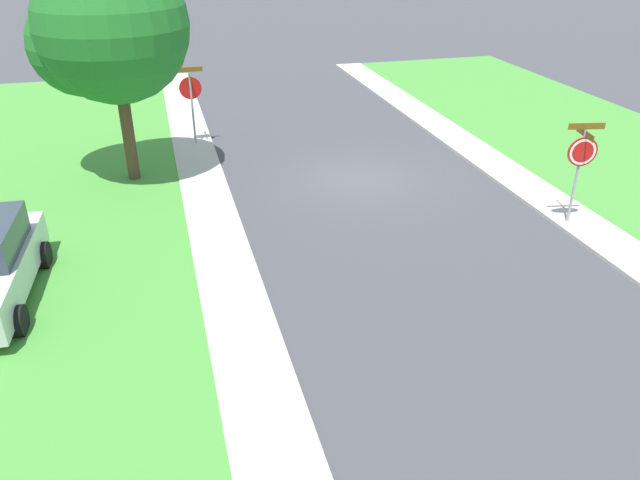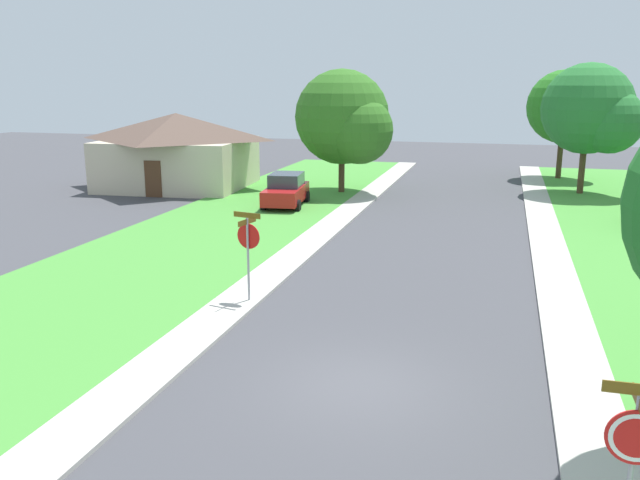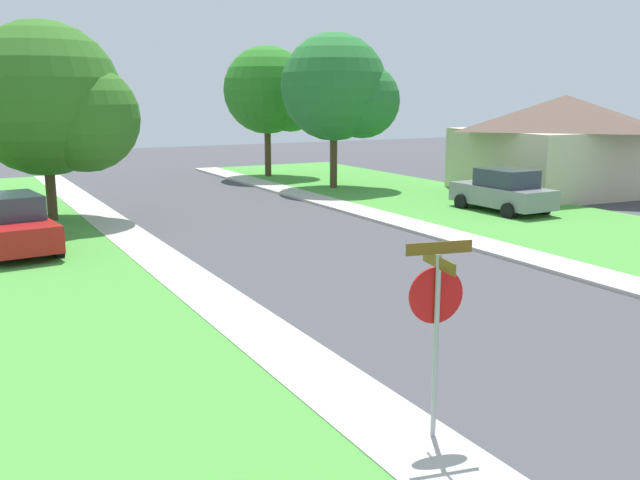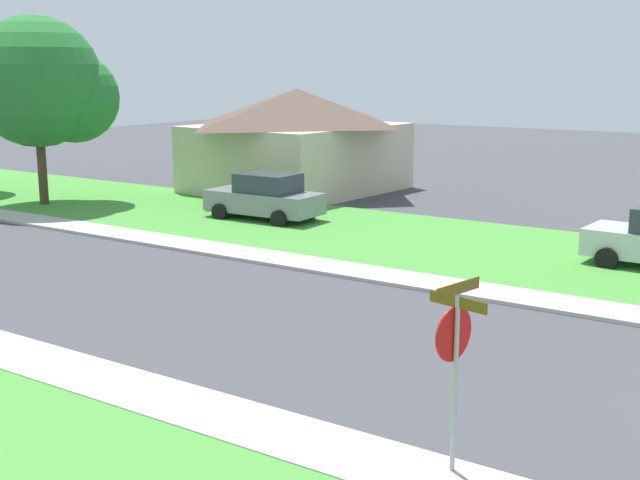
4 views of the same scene
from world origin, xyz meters
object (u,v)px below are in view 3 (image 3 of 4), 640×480
object	(u,v)px
car_grey_driveway_right	(503,191)
tree_across_right	(54,104)
tree_corner_large	(341,91)
house_right_setback	(563,142)
tree_sidewalk_mid	(273,93)
car_red_kerbside_mid	(12,225)
stop_sign_far_corner	(436,308)

from	to	relation	value
car_grey_driveway_right	tree_across_right	distance (m)	17.15
tree_corner_large	house_right_setback	world-z (taller)	tree_corner_large
tree_sidewalk_mid	tree_corner_large	xyz separation A→B (m)	(0.81, -6.20, 0.10)
car_grey_driveway_right	tree_sidewalk_mid	world-z (taller)	tree_sidewalk_mid
car_grey_driveway_right	car_red_kerbside_mid	bearing A→B (deg)	176.31
car_red_kerbside_mid	tree_across_right	size ratio (longest dim) A/B	0.62
car_grey_driveway_right	tree_corner_large	size ratio (longest dim) A/B	0.57
tree_corner_large	car_red_kerbside_mid	bearing A→B (deg)	-152.60
tree_corner_large	tree_across_right	size ratio (longest dim) A/B	1.05
stop_sign_far_corner	house_right_setback	distance (m)	26.92
car_red_kerbside_mid	tree_corner_large	distance (m)	18.14
car_grey_driveway_right	tree_corner_large	world-z (taller)	tree_corner_large
tree_corner_large	car_grey_driveway_right	bearing A→B (deg)	-77.49
car_grey_driveway_right	tree_corner_large	xyz separation A→B (m)	(-2.06, 9.30, 3.92)
car_grey_driveway_right	tree_across_right	world-z (taller)	tree_across_right
car_grey_driveway_right	house_right_setback	size ratio (longest dim) A/B	0.46
car_red_kerbside_mid	tree_sidewalk_mid	size ratio (longest dim) A/B	0.62
tree_sidewalk_mid	tree_corner_large	size ratio (longest dim) A/B	0.96
stop_sign_far_corner	tree_across_right	bearing A→B (deg)	95.17
house_right_setback	car_grey_driveway_right	bearing A→B (deg)	-153.44
tree_sidewalk_mid	stop_sign_far_corner	bearing A→B (deg)	-110.54
car_grey_driveway_right	tree_sidewalk_mid	distance (m)	16.22
stop_sign_far_corner	tree_corner_large	distance (m)	26.22
stop_sign_far_corner	tree_sidewalk_mid	size ratio (longest dim) A/B	0.38
tree_sidewalk_mid	car_red_kerbside_mid	bearing A→B (deg)	-136.10
tree_across_right	house_right_setback	xyz separation A→B (m)	(22.44, -2.63, -1.91)
tree_sidewalk_mid	car_grey_driveway_right	bearing A→B (deg)	-79.49
stop_sign_far_corner	tree_sidewalk_mid	xyz separation A→B (m)	(11.02, 29.42, 2.81)
tree_across_right	stop_sign_far_corner	bearing A→B (deg)	-84.83
car_grey_driveway_right	tree_across_right	xyz separation A→B (m)	(-15.70, 6.00, 3.42)
tree_sidewalk_mid	tree_across_right	bearing A→B (deg)	-143.45
car_red_kerbside_mid	house_right_setback	xyz separation A→B (m)	(24.53, 2.22, 1.50)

